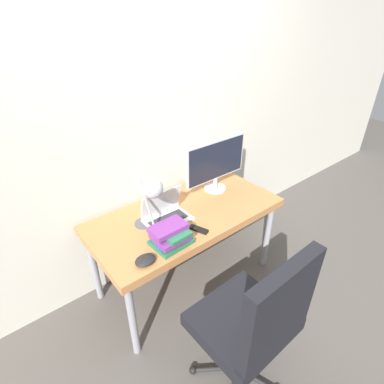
% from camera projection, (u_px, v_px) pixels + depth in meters
% --- Properties ---
extents(ground_plane, '(12.00, 12.00, 0.00)m').
position_uv_depth(ground_plane, '(214.00, 305.00, 2.38)').
color(ground_plane, '#514C47').
extents(wall_back, '(8.00, 0.05, 2.60)m').
position_uv_depth(wall_back, '(151.00, 122.00, 2.23)').
color(wall_back, beige).
rests_on(wall_back, ground_plane).
extents(desk, '(1.45, 0.71, 0.71)m').
position_uv_depth(desk, '(186.00, 219.00, 2.28)').
color(desk, '#B77542').
rests_on(desk, ground_plane).
extents(laptop, '(0.33, 0.21, 0.22)m').
position_uv_depth(laptop, '(166.00, 215.00, 2.14)').
color(laptop, silver).
rests_on(laptop, desk).
extents(monitor, '(0.60, 0.19, 0.43)m').
position_uv_depth(monitor, '(216.00, 163.00, 2.42)').
color(monitor, '#B7B7BC').
rests_on(monitor, desk).
extents(desk_lamp, '(0.13, 0.29, 0.43)m').
position_uv_depth(desk_lamp, '(152.00, 193.00, 1.86)').
color(desk_lamp, '#4C4C51').
rests_on(desk_lamp, desk).
extents(office_chair, '(0.57, 0.58, 1.06)m').
position_uv_depth(office_chair, '(256.00, 319.00, 1.58)').
color(office_chair, black).
rests_on(office_chair, ground_plane).
extents(book_stack, '(0.26, 0.22, 0.14)m').
position_uv_depth(book_stack, '(171.00, 235.00, 1.91)').
color(book_stack, '#286B47').
rests_on(book_stack, desk).
extents(tv_remote, '(0.08, 0.14, 0.02)m').
position_uv_depth(tv_remote, '(199.00, 229.00, 2.05)').
color(tv_remote, black).
rests_on(tv_remote, desk).
extents(game_controller, '(0.13, 0.10, 0.04)m').
position_uv_depth(game_controller, '(145.00, 260.00, 1.78)').
color(game_controller, black).
rests_on(game_controller, desk).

